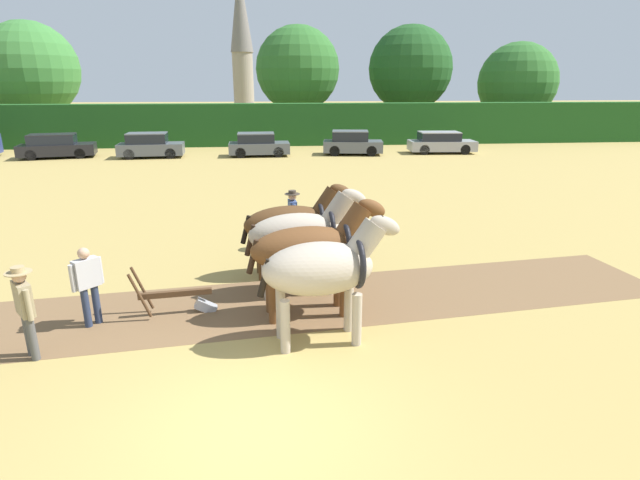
# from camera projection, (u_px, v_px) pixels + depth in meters

# --- Properties ---
(ground_plane) EXTENTS (240.00, 240.00, 0.00)m
(ground_plane) POSITION_uv_depth(u_px,v_px,m) (255.00, 424.00, 7.05)
(ground_plane) COLOR #A88E4C
(plowed_furrow_strip) EXTENTS (24.01, 5.48, 0.01)m
(plowed_furrow_strip) POSITION_uv_depth(u_px,v_px,m) (130.00, 318.00, 10.22)
(plowed_furrow_strip) COLOR brown
(plowed_furrow_strip) RESTS_ON ground
(hedgerow) EXTENTS (71.79, 1.61, 3.08)m
(hedgerow) POSITION_uv_depth(u_px,v_px,m) (265.00, 125.00, 37.48)
(hedgerow) COLOR #1E511E
(hedgerow) RESTS_ON ground
(tree_left) EXTENTS (7.33, 7.33, 9.24)m
(tree_left) POSITION_uv_depth(u_px,v_px,m) (31.00, 69.00, 39.71)
(tree_left) COLOR #423323
(tree_left) RESTS_ON ground
(tree_center_left) EXTENTS (6.98, 6.98, 9.12)m
(tree_center_left) POSITION_uv_depth(u_px,v_px,m) (298.00, 69.00, 41.63)
(tree_center_left) COLOR brown
(tree_center_left) RESTS_ON ground
(tree_center) EXTENTS (7.15, 7.15, 9.27)m
(tree_center) POSITION_uv_depth(u_px,v_px,m) (410.00, 69.00, 42.80)
(tree_center) COLOR #4C3823
(tree_center) RESTS_ON ground
(tree_center_right) EXTENTS (6.87, 6.87, 7.99)m
(tree_center_right) POSITION_uv_depth(u_px,v_px,m) (517.00, 82.00, 44.23)
(tree_center_right) COLOR #423323
(tree_center_right) RESTS_ON ground
(church_spire) EXTENTS (2.74, 2.74, 17.80)m
(church_spire) POSITION_uv_depth(u_px,v_px,m) (242.00, 41.00, 60.00)
(church_spire) COLOR gray
(church_spire) RESTS_ON ground
(draft_horse_lead_left) EXTENTS (2.67, 1.24, 2.43)m
(draft_horse_lead_left) POSITION_uv_depth(u_px,v_px,m) (324.00, 268.00, 8.91)
(draft_horse_lead_left) COLOR #B2A38E
(draft_horse_lead_left) RESTS_ON ground
(draft_horse_lead_right) EXTENTS (2.90, 1.19, 2.47)m
(draft_horse_lead_right) POSITION_uv_depth(u_px,v_px,m) (312.00, 248.00, 9.99)
(draft_horse_lead_right) COLOR brown
(draft_horse_lead_right) RESTS_ON ground
(draft_horse_trail_left) EXTENTS (2.82, 1.19, 2.44)m
(draft_horse_trail_left) POSITION_uv_depth(u_px,v_px,m) (302.00, 233.00, 11.07)
(draft_horse_trail_left) COLOR #B2A38E
(draft_horse_trail_left) RESTS_ON ground
(draft_horse_trail_right) EXTENTS (2.84, 1.16, 2.32)m
(draft_horse_trail_right) POSITION_uv_depth(u_px,v_px,m) (293.00, 223.00, 12.18)
(draft_horse_trail_right) COLOR #513319
(draft_horse_trail_right) RESTS_ON ground
(plow) EXTENTS (1.72, 0.52, 1.13)m
(plow) POSITION_uv_depth(u_px,v_px,m) (182.00, 299.00, 10.33)
(plow) COLOR #4C331E
(plow) RESTS_ON ground
(farmer_at_plow) EXTENTS (0.47, 0.50, 1.61)m
(farmer_at_plow) POSITION_uv_depth(u_px,v_px,m) (88.00, 281.00, 9.65)
(farmer_at_plow) COLOR #28334C
(farmer_at_plow) RESTS_ON ground
(farmer_beside_team) EXTENTS (0.43, 0.66, 1.71)m
(farmer_beside_team) POSITION_uv_depth(u_px,v_px,m) (293.00, 215.00, 14.17)
(farmer_beside_team) COLOR #38332D
(farmer_beside_team) RESTS_ON ground
(farmer_onlooker_left) EXTENTS (0.45, 0.54, 1.69)m
(farmer_onlooker_left) POSITION_uv_depth(u_px,v_px,m) (25.00, 306.00, 8.46)
(farmer_onlooker_left) COLOR #4C4C4C
(farmer_onlooker_left) RESTS_ON ground
(parked_car_left) EXTENTS (4.72, 2.66, 1.49)m
(parked_car_left) POSITION_uv_depth(u_px,v_px,m) (56.00, 146.00, 31.46)
(parked_car_left) COLOR black
(parked_car_left) RESTS_ON ground
(parked_car_center_left) EXTENTS (4.10, 2.04, 1.55)m
(parked_car_center_left) POSITION_uv_depth(u_px,v_px,m) (150.00, 146.00, 31.60)
(parked_car_center_left) COLOR #565B66
(parked_car_center_left) RESTS_ON ground
(parked_car_center) EXTENTS (3.92, 1.95, 1.48)m
(parked_car_center) POSITION_uv_depth(u_px,v_px,m) (258.00, 145.00, 32.25)
(parked_car_center) COLOR #565B66
(parked_car_center) RESTS_ON ground
(parked_car_center_right) EXTENTS (4.06, 2.26, 1.56)m
(parked_car_center_right) POSITION_uv_depth(u_px,v_px,m) (352.00, 143.00, 32.86)
(parked_car_center_right) COLOR #565B66
(parked_car_center_right) RESTS_ON ground
(parked_car_right) EXTENTS (4.48, 2.05, 1.42)m
(parked_car_right) POSITION_uv_depth(u_px,v_px,m) (441.00, 143.00, 33.56)
(parked_car_right) COLOR #9E9EA8
(parked_car_right) RESTS_ON ground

